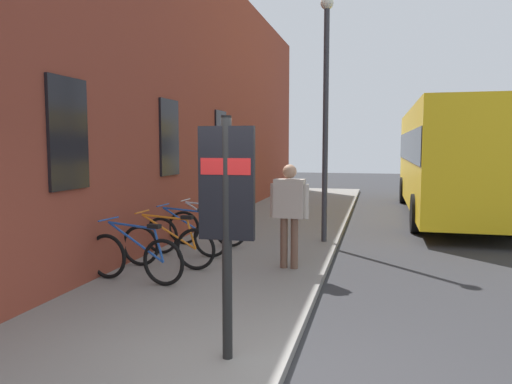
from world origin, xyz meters
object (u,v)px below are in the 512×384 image
bicycle_under_window (207,227)px  pedestrian_near_bus (289,205)px  bicycle_leaning_wall (186,236)px  street_lamp (326,99)px  city_bus (450,155)px  bicycle_nearest_sign (135,257)px  bicycle_by_door (168,246)px  transit_info_sign (227,199)px

bicycle_under_window → pedestrian_near_bus: 2.58m
bicycle_leaning_wall → pedestrian_near_bus: pedestrian_near_bus is taller
street_lamp → bicycle_leaning_wall: bearing=130.2°
pedestrian_near_bus → street_lamp: size_ratio=0.34×
bicycle_leaning_wall → city_bus: (7.71, -5.73, 1.41)m
bicycle_under_window → pedestrian_near_bus: bearing=-125.9°
bicycle_nearest_sign → bicycle_leaning_wall: same height
bicycle_nearest_sign → street_lamp: street_lamp is taller
street_lamp → bicycle_nearest_sign: bearing=147.8°
bicycle_by_door → bicycle_leaning_wall: bearing=3.3°
pedestrian_near_bus → bicycle_leaning_wall: bearing=77.3°
bicycle_under_window → transit_info_sign: transit_info_sign is taller
bicycle_nearest_sign → pedestrian_near_bus: size_ratio=0.98×
street_lamp → bicycle_under_window: bearing=114.4°
bicycle_nearest_sign → bicycle_by_door: (0.95, -0.13, 0.00)m
bicycle_nearest_sign → bicycle_leaning_wall: 1.92m
transit_info_sign → bicycle_leaning_wall: bearing=27.0°
bicycle_leaning_wall → street_lamp: 4.18m
bicycle_by_door → bicycle_leaning_wall: (0.97, 0.06, -0.00)m
bicycle_leaning_wall → bicycle_nearest_sign: bearing=177.9°
bicycle_leaning_wall → transit_info_sign: (-4.18, -2.13, 1.21)m
bicycle_by_door → street_lamp: street_lamp is taller
bicycle_by_door → city_bus: bearing=-33.2°
transit_info_sign → bicycle_by_door: bearing=32.8°
transit_info_sign → pedestrian_near_bus: bearing=0.6°
bicycle_nearest_sign → transit_info_sign: (-2.27, -2.20, 1.21)m
bicycle_nearest_sign → bicycle_under_window: 2.90m
city_bus → bicycle_by_door: bearing=146.8°
bicycle_leaning_wall → bicycle_under_window: same height
bicycle_by_door → bicycle_under_window: (1.95, -0.02, 0.00)m
transit_info_sign → city_bus: size_ratio=0.23×
bicycle_by_door → city_bus: size_ratio=0.17×
bicycle_nearest_sign → bicycle_under_window: bearing=-3.0°
transit_info_sign → bicycle_under_window: bearing=21.7°
city_bus → pedestrian_near_bus: 8.98m
bicycle_under_window → pedestrian_near_bus: (-1.46, -2.01, 0.71)m
bicycle_nearest_sign → transit_info_sign: bearing=-135.8°
bicycle_by_door → street_lamp: size_ratio=0.34×
bicycle_nearest_sign → bicycle_by_door: bearing=-7.7°
pedestrian_near_bus → city_bus: bearing=-24.0°
street_lamp → transit_info_sign: bearing=177.3°
bicycle_by_door → transit_info_sign: 4.01m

